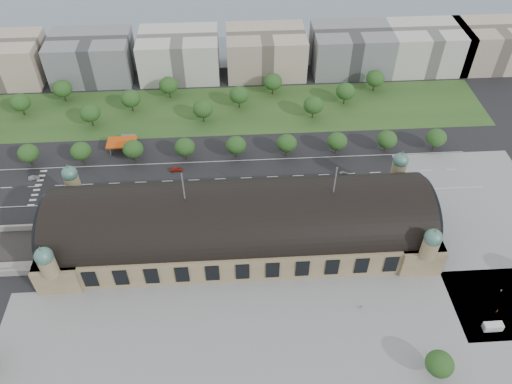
{
  "coord_description": "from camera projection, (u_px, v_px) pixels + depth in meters",
  "views": [
    {
      "loc": [
        -1.95,
        -131.8,
        153.27
      ],
      "look_at": [
        7.0,
        13.73,
        14.0
      ],
      "focal_mm": 35.0,
      "sensor_mm": 36.0,
      "label": 1
    }
  ],
  "objects": [
    {
      "name": "office_2",
      "position": [
        92.0,
        57.0,
        285.23
      ],
      "size": [
        45.0,
        32.0,
        24.0
      ],
      "primitive_type": "cube",
      "color": "slate",
      "rests_on": "ground"
    },
    {
      "name": "pedestrian_4",
      "position": [
        432.0,
        356.0,
        164.05
      ],
      "size": [
        1.06,
        1.32,
        1.88
      ],
      "primitive_type": "imported",
      "rotation": [
        0.0,
        0.0,
        4.19
      ],
      "color": "gray",
      "rests_on": "ground"
    },
    {
      "name": "office_5",
      "position": [
        351.0,
        50.0,
        291.89
      ],
      "size": [
        45.0,
        32.0,
        24.0
      ],
      "primitive_type": "cube",
      "color": "slate",
      "rests_on": "ground"
    },
    {
      "name": "bus_west",
      "position": [
        212.0,
        193.0,
        218.87
      ],
      "size": [
        12.3,
        3.45,
        3.39
      ],
      "primitive_type": "imported",
      "rotation": [
        0.0,
        0.0,
        1.52
      ],
      "color": "red",
      "rests_on": "ground"
    },
    {
      "name": "parked_car_2",
      "position": [
        108.0,
        203.0,
        216.17
      ],
      "size": [
        4.6,
        4.01,
        1.27
      ],
      "primitive_type": "imported",
      "rotation": [
        0.0,
        0.0,
        -0.95
      ],
      "color": "#172440",
      "rests_on": "ground"
    },
    {
      "name": "station",
      "position": [
        240.0,
        224.0,
        193.98
      ],
      "size": [
        150.0,
        48.4,
        44.3
      ],
      "color": "tan",
      "rests_on": "ground"
    },
    {
      "name": "tree_row_6",
      "position": [
        287.0,
        143.0,
        235.27
      ],
      "size": [
        9.6,
        9.6,
        11.52
      ],
      "color": "#2D2116",
      "rests_on": "ground"
    },
    {
      "name": "parked_car_6",
      "position": [
        174.0,
        200.0,
        217.41
      ],
      "size": [
        4.9,
        3.98,
        1.33
      ],
      "primitive_type": "imported",
      "rotation": [
        0.0,
        0.0,
        -1.03
      ],
      "color": "black",
      "rests_on": "ground"
    },
    {
      "name": "office_1",
      "position": [
        3.0,
        60.0,
        283.02
      ],
      "size": [
        45.0,
        32.0,
        24.0
      ],
      "primitive_type": "cube",
      "color": "#BCA793",
      "rests_on": "ground"
    },
    {
      "name": "tree_belt_2",
      "position": [
        62.0,
        89.0,
        268.67
      ],
      "size": [
        10.4,
        10.4,
        12.48
      ],
      "color": "#2D2116",
      "rests_on": "ground"
    },
    {
      "name": "plaza_south",
      "position": [
        275.0,
        338.0,
        169.77
      ],
      "size": [
        190.0,
        48.0,
        0.12
      ],
      "primitive_type": "cube",
      "color": "gray",
      "rests_on": "ground"
    },
    {
      "name": "traffic_car_4",
      "position": [
        234.0,
        187.0,
        223.04
      ],
      "size": [
        4.48,
        2.03,
        1.49
      ],
      "primitive_type": "imported",
      "rotation": [
        0.0,
        0.0,
        -1.63
      ],
      "color": "#192148",
      "rests_on": "ground"
    },
    {
      "name": "tree_row_9",
      "position": [
        436.0,
        138.0,
        238.46
      ],
      "size": [
        9.6,
        9.6,
        11.52
      ],
      "color": "#2D2116",
      "rests_on": "ground"
    },
    {
      "name": "tree_belt_9",
      "position": [
        313.0,
        105.0,
        257.24
      ],
      "size": [
        10.4,
        10.4,
        12.48
      ],
      "color": "#2D2116",
      "rests_on": "ground"
    },
    {
      "name": "tree_belt_6",
      "position": [
        203.0,
        109.0,
        254.72
      ],
      "size": [
        10.4,
        10.4,
        12.48
      ],
      "color": "#2D2116",
      "rests_on": "ground"
    },
    {
      "name": "tree_row_5",
      "position": [
        236.0,
        145.0,
        234.2
      ],
      "size": [
        9.6,
        9.6,
        11.52
      ],
      "color": "#2D2116",
      "rests_on": "ground"
    },
    {
      "name": "tree_belt_5",
      "position": [
        169.0,
        85.0,
        271.2
      ],
      "size": [
        10.4,
        10.4,
        12.48
      ],
      "color": "#2D2116",
      "rests_on": "ground"
    },
    {
      "name": "parked_car_1",
      "position": [
        53.0,
        205.0,
        215.06
      ],
      "size": [
        5.93,
        4.28,
        1.5
      ],
      "primitive_type": "imported",
      "rotation": [
        0.0,
        0.0,
        -1.2
      ],
      "color": "maroon",
      "rests_on": "ground"
    },
    {
      "name": "tree_row_4",
      "position": [
        185.0,
        147.0,
        233.14
      ],
      "size": [
        9.6,
        9.6,
        11.52
      ],
      "color": "#2D2116",
      "rests_on": "ground"
    },
    {
      "name": "traffic_car_5",
      "position": [
        344.0,
        173.0,
        230.07
      ],
      "size": [
        4.11,
        1.59,
        1.33
      ],
      "primitive_type": "imported",
      "rotation": [
        0.0,
        0.0,
        1.53
      ],
      "color": "slate",
      "rests_on": "ground"
    },
    {
      "name": "tree_belt_11",
      "position": [
        375.0,
        78.0,
        276.25
      ],
      "size": [
        10.4,
        10.4,
        12.48
      ],
      "color": "#2D2116",
      "rests_on": "ground"
    },
    {
      "name": "tree_row_8",
      "position": [
        387.0,
        139.0,
        237.4
      ],
      "size": [
        9.6,
        9.6,
        11.52
      ],
      "color": "#2D2116",
      "rests_on": "ground"
    },
    {
      "name": "tree_belt_3",
      "position": [
        90.0,
        113.0,
        252.19
      ],
      "size": [
        10.4,
        10.4,
        12.48
      ],
      "color": "#2D2116",
      "rests_on": "ground"
    },
    {
      "name": "pedestrian_2",
      "position": [
        501.0,
        290.0,
        182.76
      ],
      "size": [
        0.55,
        0.91,
        1.83
      ],
      "primitive_type": "imported",
      "rotation": [
        0.0,
        0.0,
        1.62
      ],
      "color": "gray",
      "rests_on": "ground"
    },
    {
      "name": "tree_plaza_s",
      "position": [
        440.0,
        364.0,
        155.73
      ],
      "size": [
        9.0,
        9.0,
        10.64
      ],
      "color": "#2D2116",
      "rests_on": "ground"
    },
    {
      "name": "tree_belt_8",
      "position": [
        273.0,
        82.0,
        273.72
      ],
      "size": [
        10.4,
        10.4,
        12.48
      ],
      "color": "#2D2116",
      "rests_on": "ground"
    },
    {
      "name": "traffic_car_1",
      "position": [
        34.0,
        178.0,
        227.58
      ],
      "size": [
        5.1,
        2.3,
        1.62
      ],
      "primitive_type": "imported",
      "rotation": [
        0.0,
        0.0,
        1.69
      ],
      "color": "gray",
      "rests_on": "ground"
    },
    {
      "name": "tree_row_2",
      "position": [
        81.0,
        151.0,
        231.01
      ],
      "size": [
        9.6,
        9.6,
        11.52
      ],
      "color": "#2D2116",
      "rests_on": "ground"
    },
    {
      "name": "tree_belt_1",
      "position": [
        20.0,
        102.0,
        259.16
      ],
      "size": [
        10.4,
        10.4,
        12.48
      ],
      "color": "#2D2116",
      "rests_on": "ground"
    },
    {
      "name": "office_4",
      "position": [
        266.0,
        52.0,
        289.67
      ],
      "size": [
        45.0,
        32.0,
        24.0
      ],
      "primitive_type": "cube",
      "color": "#BCA793",
      "rests_on": "ground"
    },
    {
      "name": "ground",
      "position": [
        241.0,
        241.0,
        201.08
      ],
      "size": [
        900.0,
        900.0,
        0.0
      ],
      "primitive_type": "plane",
      "color": "black",
      "rests_on": "ground"
    },
    {
      "name": "petrol_station",
      "position": [
        125.0,
        141.0,
        243.77
      ],
      "size": [
        14.0,
        13.0,
        5.05
      ],
      "color": "#C6430B",
      "rests_on": "ground"
    },
    {
      "name": "plaza_east",
      "position": [
        490.0,
        230.0,
        205.65
      ],
      "size": [
        56.0,
        100.0,
        0.12
      ],
      "primitive_type": "cube",
      "color": "gray",
      "rests_on": "ground"
    },
    {
      "name": "parked_car_5",
      "position": [
        124.0,
        208.0,
        213.53
      ],
      "size": [
        5.92,
        5.07,
        1.51
      ],
      "primitive_type": "imported",
      "rotation": [
        0.0,
        0.0,
        -0.99
      ],
      "color": "gray",
      "rests_on": "ground"
    },
    {
      "name": "van_south",
      "position": [
        492.0,
        327.0,
        171.36
      ],
      "size": [
        6.58,
        2.69,
        2.84
      ],
      "rotation": [
        0.0,
        0.0,
        0.01
      ],
      "color": "silver",
      "rests_on": "ground"
    },
    {
      "name": "traffic_car_6",
      "position": [
        423.0,
        181.0,
        226.04
      ],
      "size": [
        5.33,
        2.81,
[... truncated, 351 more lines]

